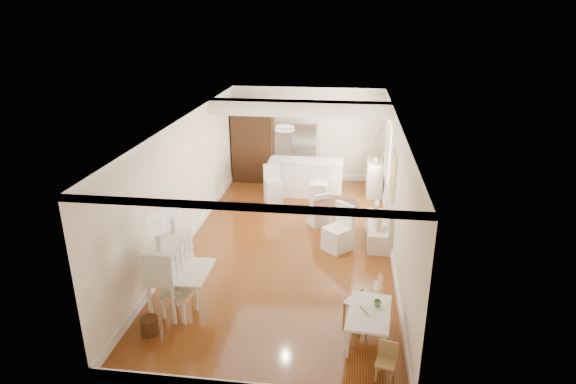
% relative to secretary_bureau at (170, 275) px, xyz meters
% --- Properties ---
extents(room, '(9.00, 9.04, 2.82)m').
position_rel_secretary_bureau_xyz_m(room, '(1.74, 2.98, 1.34)').
color(room, brown).
rests_on(room, ground).
extents(secretary_bureau, '(1.01, 1.03, 1.29)m').
position_rel_secretary_bureau_xyz_m(secretary_bureau, '(0.00, 0.00, 0.00)').
color(secretary_bureau, white).
rests_on(secretary_bureau, ground).
extents(gustavian_armchair, '(0.62, 0.62, 0.90)m').
position_rel_secretary_bureau_xyz_m(gustavian_armchair, '(0.21, -0.19, -0.20)').
color(gustavian_armchair, silver).
rests_on(gustavian_armchair, ground).
extents(wicker_basket, '(0.30, 0.30, 0.29)m').
position_rel_secretary_bureau_xyz_m(wicker_basket, '(-0.11, -0.75, -0.50)').
color(wicker_basket, '#4C2C17').
rests_on(wicker_basket, ground).
extents(kids_table, '(0.75, 1.13, 0.53)m').
position_rel_secretary_bureau_xyz_m(kids_table, '(3.37, -0.47, -0.38)').
color(kids_table, white).
rests_on(kids_table, ground).
extents(kids_chair_a, '(0.37, 0.37, 0.56)m').
position_rel_secretary_bureau_xyz_m(kids_chair_a, '(3.19, -0.53, -0.37)').
color(kids_chair_a, '#9B7446').
rests_on(kids_chair_a, ground).
extents(kids_chair_b, '(0.34, 0.34, 0.52)m').
position_rel_secretary_bureau_xyz_m(kids_chair_b, '(3.12, 0.17, -0.38)').
color(kids_chair_b, '#A7774C').
rests_on(kids_chair_b, ground).
extents(kids_chair_c, '(0.33, 0.33, 0.57)m').
position_rel_secretary_bureau_xyz_m(kids_chair_c, '(3.59, -1.30, -0.36)').
color(kids_chair_c, '#A8824C').
rests_on(kids_chair_c, ground).
extents(banquette, '(0.52, 1.60, 0.98)m').
position_rel_secretary_bureau_xyz_m(banquette, '(3.69, 3.16, -0.16)').
color(banquette, silver).
rests_on(banquette, ground).
extents(dining_table, '(1.24, 1.24, 0.72)m').
position_rel_secretary_bureau_xyz_m(dining_table, '(2.72, 3.44, -0.29)').
color(dining_table, '#482417').
rests_on(dining_table, ground).
extents(slip_chair_near, '(0.70, 0.70, 1.03)m').
position_rel_secretary_bureau_xyz_m(slip_chair_near, '(2.78, 2.54, -0.13)').
color(slip_chair_near, white).
rests_on(slip_chair_near, ground).
extents(slip_chair_far, '(0.56, 0.57, 0.84)m').
position_rel_secretary_bureau_xyz_m(slip_chair_far, '(2.27, 3.81, -0.23)').
color(slip_chair_far, white).
rests_on(slip_chair_far, ground).
extents(breakfast_counter, '(2.05, 0.65, 1.03)m').
position_rel_secretary_bureau_xyz_m(breakfast_counter, '(1.80, 5.76, -0.13)').
color(breakfast_counter, white).
rests_on(breakfast_counter, ground).
extents(bar_stool_left, '(0.56, 0.56, 1.08)m').
position_rel_secretary_bureau_xyz_m(bar_stool_left, '(1.01, 4.94, -0.10)').
color(bar_stool_left, silver).
rests_on(bar_stool_left, ground).
extents(bar_stool_right, '(0.44, 0.44, 1.10)m').
position_rel_secretary_bureau_xyz_m(bar_stool_right, '(2.22, 4.90, -0.10)').
color(bar_stool_right, white).
rests_on(bar_stool_right, ground).
extents(pantry_cabinet, '(1.20, 0.60, 2.30)m').
position_rel_secretary_bureau_xyz_m(pantry_cabinet, '(0.10, 6.84, 0.50)').
color(pantry_cabinet, '#381E11').
rests_on(pantry_cabinet, ground).
extents(fridge, '(0.75, 0.65, 1.80)m').
position_rel_secretary_bureau_xyz_m(fridge, '(2.00, 6.81, 0.25)').
color(fridge, silver).
rests_on(fridge, ground).
extents(sideboard, '(0.44, 0.98, 0.93)m').
position_rel_secretary_bureau_xyz_m(sideboard, '(3.70, 6.12, -0.18)').
color(sideboard, beige).
rests_on(sideboard, ground).
extents(pencil_cup, '(0.16, 0.16, 0.09)m').
position_rel_secretary_bureau_xyz_m(pencil_cup, '(3.50, -0.31, -0.07)').
color(pencil_cup, '#62A661').
rests_on(pencil_cup, kids_table).
extents(branch_vase, '(0.20, 0.20, 0.16)m').
position_rel_secretary_bureau_xyz_m(branch_vase, '(3.70, 6.10, 0.37)').
color(branch_vase, white).
rests_on(branch_vase, sideboard).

